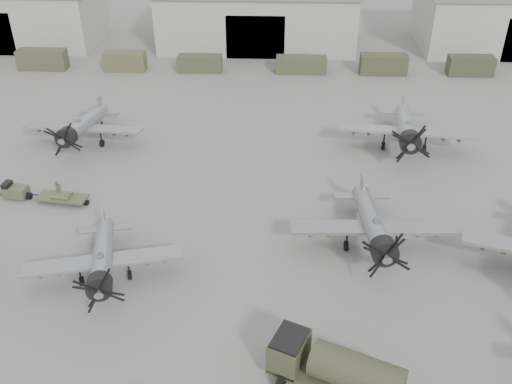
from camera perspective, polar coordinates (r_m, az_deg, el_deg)
The scene contains 16 objects.
ground at distance 35.68m, azimuth -3.81°, elevation -17.95°, with size 220.00×220.00×0.00m, color #5A5A58.
hangar_left at distance 96.71m, azimuth -24.02°, elevation 16.21°, with size 29.00×14.80×8.70m.
hangar_center at distance 87.58m, azimuth 0.12°, elevation 17.40°, with size 29.00×14.80×8.70m.
support_truck_1 at distance 83.20m, azimuth -20.57°, elevation 12.31°, with size 6.40×2.20×2.62m, color #41422B.
support_truck_2 at distance 79.69m, azimuth -12.95°, elevation 12.65°, with size 5.40×2.20×2.49m, color #4A4B31.
support_truck_3 at distance 77.81m, azimuth -5.63°, elevation 12.68°, with size 5.82×2.20×2.10m, color #3B402A.
support_truck_4 at distance 77.19m, azimuth 4.55°, elevation 12.57°, with size 6.63×2.20×2.13m, color #3C412A.
support_truck_5 at distance 78.29m, azimuth 12.62°, elevation 12.36°, with size 6.09×2.20×2.56m, color #383A26.
support_truck_6 at distance 81.08m, azimuth 20.66°, elevation 11.73°, with size 5.84×2.20×2.49m, color #343925.
aircraft_mid_1 at distance 41.48m, azimuth -15.12°, elevation -6.62°, with size 11.25×10.12×4.47m.
aircraft_mid_2 at distance 43.71m, azimuth 11.69°, elevation -3.39°, with size 12.52×11.26×5.02m.
aircraft_far_0 at distance 60.13m, azimuth -17.06°, elevation 6.29°, with size 12.10×10.89×4.83m.
aircraft_far_1 at distance 58.29m, azimuth 14.83°, elevation 6.07°, with size 13.48×12.14×5.36m.
fuel_tanker at distance 34.04m, azimuth 8.08°, elevation -17.01°, with size 8.33×5.58×3.07m.
tug_trailer at distance 53.34m, azimuth -21.39°, elevation -0.17°, with size 7.66×2.47×1.52m.
ground_crew at distance 52.45m, azimuth -19.13°, elevation 0.19°, with size 0.66×0.44×1.82m, color #45442D.
Camera 1 is at (3.14, -22.42, 27.58)m, focal length 40.00 mm.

